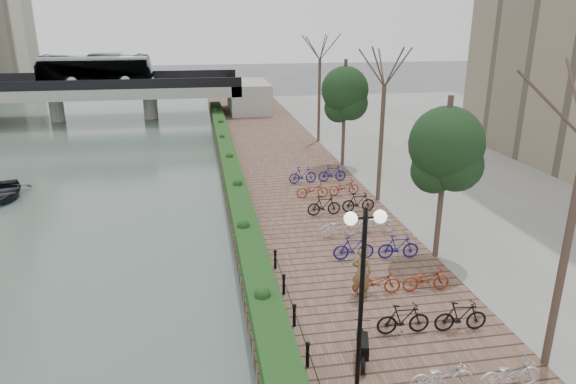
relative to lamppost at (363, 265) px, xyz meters
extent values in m
cube|color=brown|center=(1.58, 15.78, -3.92)|extent=(8.00, 75.00, 0.50)
cube|color=gray|center=(17.58, 15.78, -3.92)|extent=(24.00, 75.00, 0.50)
cube|color=#173B15|center=(-1.82, 18.28, -3.37)|extent=(1.10, 56.00, 0.60)
cylinder|color=black|center=(-1.02, 1.28, -3.32)|extent=(0.10, 0.10, 0.70)
cylinder|color=black|center=(-1.02, 3.28, -3.32)|extent=(0.10, 0.10, 0.70)
cylinder|color=black|center=(-1.02, 5.28, -3.32)|extent=(0.10, 0.10, 0.70)
cylinder|color=black|center=(-1.02, 7.28, -3.32)|extent=(0.10, 0.10, 0.70)
cylinder|color=black|center=(0.00, 0.00, -1.11)|extent=(0.12, 0.12, 5.12)
cylinder|color=black|center=(0.00, 0.00, 1.20)|extent=(0.70, 0.06, 0.06)
sphere|color=white|center=(-0.35, 0.00, 1.20)|extent=(0.32, 0.32, 0.32)
sphere|color=white|center=(0.35, 0.00, 1.20)|extent=(0.32, 0.32, 0.32)
imported|color=brown|center=(1.58, 4.67, -2.74)|extent=(0.79, 0.65, 1.85)
imported|color=silver|center=(2.18, -0.43, -3.22)|extent=(0.60, 1.71, 0.90)
imported|color=black|center=(2.18, 2.17, -3.17)|extent=(0.47, 1.66, 1.00)
imported|color=maroon|center=(2.18, 4.77, -3.22)|extent=(0.60, 1.71, 0.90)
imported|color=navy|center=(2.18, 7.37, -3.17)|extent=(0.47, 1.66, 1.00)
imported|color=silver|center=(2.18, 9.97, -3.22)|extent=(0.60, 1.71, 0.90)
imported|color=black|center=(2.18, 12.57, -3.17)|extent=(0.47, 1.66, 1.00)
imported|color=maroon|center=(2.18, 15.17, -3.22)|extent=(0.60, 1.72, 0.90)
imported|color=navy|center=(2.18, 17.77, -3.17)|extent=(0.47, 1.66, 1.00)
imported|color=silver|center=(3.98, -0.43, -3.22)|extent=(0.60, 1.71, 0.90)
imported|color=black|center=(3.98, 2.17, -3.17)|extent=(0.47, 1.66, 1.00)
imported|color=maroon|center=(3.98, 4.77, -3.22)|extent=(0.60, 1.71, 0.90)
imported|color=navy|center=(3.98, 7.37, -3.17)|extent=(0.47, 1.66, 1.00)
imported|color=silver|center=(3.98, 9.97, -3.22)|extent=(0.60, 1.71, 0.90)
imported|color=black|center=(3.98, 12.57, -3.17)|extent=(0.47, 1.66, 1.00)
imported|color=maroon|center=(3.98, 15.17, -3.22)|extent=(0.60, 1.72, 0.90)
imported|color=navy|center=(3.98, 17.77, -3.17)|extent=(0.47, 1.66, 1.00)
cube|color=gray|center=(-17.42, 43.28, -1.17)|extent=(36.00, 8.00, 1.00)
cube|color=black|center=(-17.42, 39.38, -0.22)|extent=(36.00, 0.15, 0.90)
cube|color=black|center=(-17.42, 47.18, -0.22)|extent=(36.00, 0.15, 0.90)
cylinder|color=gray|center=(-17.42, 43.28, -2.92)|extent=(1.40, 1.40, 2.50)
cylinder|color=gray|center=(-8.42, 43.28, -2.92)|extent=(1.40, 1.40, 2.50)
imported|color=silver|center=(-13.33, 43.28, 0.83)|extent=(2.52, 10.77, 3.00)
imported|color=black|center=(-14.78, 19.44, -3.75)|extent=(3.53, 4.37, 0.80)
camera|label=1|loc=(-3.61, -10.41, 5.50)|focal=32.00mm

